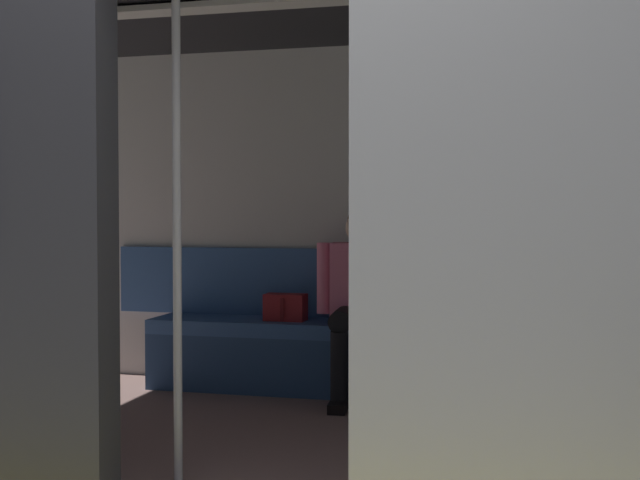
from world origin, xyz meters
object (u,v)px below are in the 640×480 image
Objects in this scene: book at (425,322)px; grab_pole_door at (177,222)px; person_seated at (360,289)px; bench_seat at (361,341)px; handbag at (285,307)px; train_car at (306,129)px; grab_pole_far at (368,222)px.

grab_pole_door reaches higher than book.
bench_seat is at bearing -83.54° from person_seated.
grab_pole_door reaches higher than bench_seat.
book is at bearing -178.64° from handbag.
person_seated is at bearing 170.67° from handbag.
train_car reaches higher than bench_seat.
bench_seat is at bearing -77.61° from grab_pole_far.
handbag is (0.50, -0.03, 0.19)m from bench_seat.
train_car is 24.62× the size of handbag.
handbag is at bearing -86.81° from grab_pole_door.
book is (-0.89, -0.02, -0.07)m from handbag.
train_car is at bearing 111.51° from handbag.
handbag is 2.09m from grab_pole_far.
grab_pole_door is (-0.11, 1.90, 0.56)m from handbag.
grab_pole_door is (0.34, 0.78, -0.45)m from train_car.
grab_pole_door is at bearing 50.87° from book.
grab_pole_far reaches higher than book.
book reaches higher than bench_seat.
grab_pole_far is at bearing 122.96° from train_car.
handbag is at bearing -63.86° from grab_pole_far.
person_seated is at bearing 96.46° from bench_seat.
grab_pole_door is 0.79m from grab_pole_far.
bench_seat is 1.25× the size of grab_pole_far.
book is 1.94m from grab_pole_far.
train_car reaches higher than grab_pole_far.
handbag is at bearing -68.49° from train_car.
person_seated is 0.54× the size of grab_pole_far.
train_car is 1.63m from bench_seat.
bench_seat is 2.06m from grab_pole_door.
book is (-0.39, -0.05, 0.12)m from bench_seat.
bench_seat is 0.41m from book.
book is 0.10× the size of grab_pole_door.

